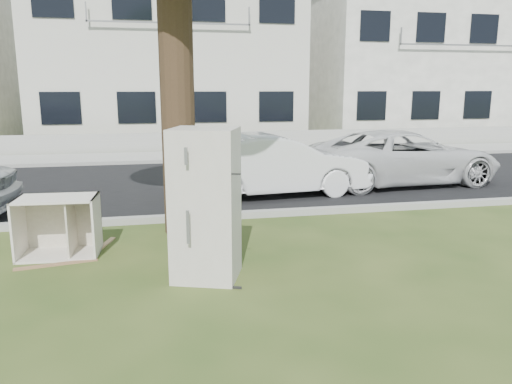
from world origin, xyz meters
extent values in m
plane|color=#2A3F16|center=(0.00, 0.00, 0.00)|extent=(120.00, 120.00, 0.00)
cube|color=black|center=(0.00, 6.00, 0.01)|extent=(120.00, 7.00, 0.01)
cube|color=gray|center=(0.00, 2.45, 0.00)|extent=(120.00, 0.18, 0.12)
cube|color=gray|center=(0.00, 9.55, 0.00)|extent=(120.00, 0.18, 0.12)
cube|color=gray|center=(0.00, 11.00, 0.01)|extent=(120.00, 2.80, 0.01)
cube|color=gray|center=(0.00, 12.60, 0.35)|extent=(120.00, 0.15, 0.70)
cylinder|color=black|center=(-0.40, 1.80, 2.60)|extent=(0.54, 0.54, 5.20)
cube|color=beige|center=(0.00, 17.50, 3.60)|extent=(11.00, 8.00, 7.20)
cube|color=white|center=(12.00, 17.50, 3.30)|extent=(10.00, 8.00, 6.60)
cube|color=beige|center=(-0.20, -0.33, 0.95)|extent=(0.97, 0.94, 1.89)
cube|color=silver|center=(-2.18, 0.94, 0.43)|extent=(1.13, 0.74, 0.86)
cube|color=#886041|center=(-2.17, 0.50, 0.01)|extent=(1.07, 0.29, 0.02)
cube|color=tan|center=(-1.60, 1.28, 0.01)|extent=(0.28, 0.70, 0.02)
imported|color=silver|center=(1.81, 4.27, 0.68)|extent=(4.24, 1.82, 1.36)
imported|color=silver|center=(5.26, 4.95, 0.67)|extent=(4.93, 2.52, 1.33)
camera|label=1|loc=(-0.80, -6.35, 2.38)|focal=35.00mm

